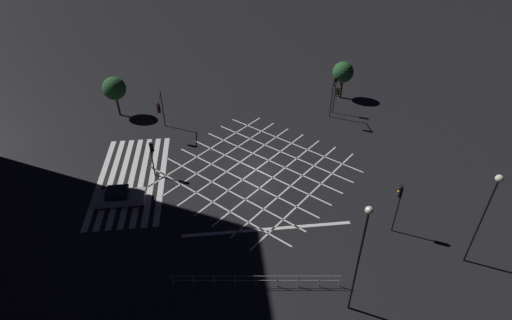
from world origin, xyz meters
The scene contains 13 objects.
ground_plane centered at (0.00, 0.00, 0.00)m, with size 200.00×200.00×0.00m, color black.
road_markings centered at (0.37, -6.35, 0.00)m, with size 19.56×23.97×0.01m.
traffic_light_ne_cross centered at (8.95, 9.30, 3.10)m, with size 0.36×0.39×4.35m.
traffic_light_sw_main centered at (-7.55, -8.92, 3.09)m, with size 3.05×0.36×4.16m.
traffic_light_nw_main centered at (-8.09, 9.39, 3.25)m, with size 2.06×0.36×4.47m.
traffic_light_median_south centered at (-0.17, -9.10, 2.51)m, with size 0.36×0.39×3.50m.
traffic_light_nw_cross centered at (-10.05, 9.93, 3.08)m, with size 0.36×0.39×4.32m.
street_lamp_east centered at (15.12, 4.07, 5.45)m, with size 0.44×0.44×8.37m.
street_lamp_west centered at (12.34, 13.28, 5.21)m, with size 0.48×0.48×7.50m.
street_tree_near centered at (-13.78, 11.97, 3.27)m, with size 2.48×2.48×4.55m.
street_tree_far centered at (-12.24, -14.23, 3.27)m, with size 2.53×2.53×4.55m.
waiting_car centered at (3.26, -11.70, 0.60)m, with size 1.70×4.13×1.29m.
pedestrian_railing centered at (12.86, -1.46, 0.67)m, with size 1.28×10.89×1.05m.
Camera 1 is at (29.50, -3.36, 21.84)m, focal length 28.00 mm.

